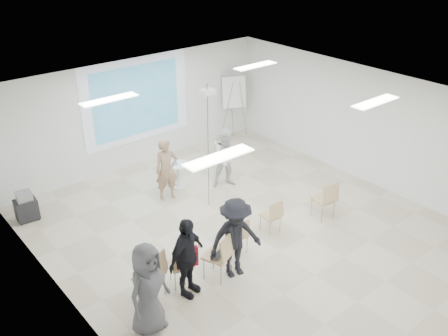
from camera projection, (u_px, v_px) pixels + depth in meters
floor at (247, 232)px, 11.13m from camera, size 8.00×9.00×0.10m
ceiling at (250, 100)px, 9.74m from camera, size 8.00×9.00×0.10m
wall_back at (136, 112)px, 13.57m from camera, size 8.00×0.10×3.00m
wall_left at (64, 242)px, 8.13m from camera, size 0.10×9.00×3.00m
wall_right at (366, 125)px, 12.74m from camera, size 0.10×9.00×3.00m
projection_halo at (137, 100)px, 13.37m from camera, size 3.20×0.01×2.30m
projection_image at (137, 101)px, 13.36m from camera, size 2.60×0.01×1.90m
pedestal_table at (179, 174)px, 12.74m from camera, size 0.70×0.70×0.68m
player_left at (166, 166)px, 12.02m from camera, size 0.74×0.59×1.77m
player_right at (227, 155)px, 12.61m from camera, size 1.05×0.98×1.74m
controller_left at (166, 150)px, 12.17m from camera, size 0.07×0.12×0.04m
controller_right at (215, 143)px, 12.54m from camera, size 0.08×0.12×0.04m
chair_far_left at (153, 273)px, 8.86m from camera, size 0.64×0.66×1.01m
chair_left_mid at (182, 263)px, 9.23m from camera, size 0.52×0.54×0.86m
chair_left_inner at (221, 253)px, 9.39m from camera, size 0.61×0.63×0.98m
chair_center at (239, 233)px, 10.17m from camera, size 0.43×0.46×0.80m
chair_right_inner at (273, 214)px, 10.82m from camera, size 0.40×0.42×0.81m
chair_right_far at (326, 197)px, 11.29m from camera, size 0.50×0.53×0.96m
red_jacket at (187, 258)px, 9.05m from camera, size 0.42×0.22×0.39m
laptop at (216, 254)px, 9.47m from camera, size 0.43×0.38×0.03m
audience_left at (186, 252)px, 8.86m from camera, size 1.21×0.94×1.83m
audience_mid at (235, 233)px, 9.34m from camera, size 1.34×0.93×1.89m
audience_outer at (147, 284)px, 8.05m from camera, size 1.07×0.86×1.89m
flipchart_easel at (234, 92)px, 15.20m from camera, size 0.81×0.65×2.02m
av_cart at (26, 207)px, 11.37m from camera, size 0.51×0.42×0.72m
ceiling_projector at (207, 98)px, 10.98m from camera, size 0.30×0.25×3.00m
fluor_panel_nw at (109, 99)px, 10.01m from camera, size 1.20×0.30×0.02m
fluor_panel_ne at (255, 66)px, 12.29m from camera, size 1.20×0.30×0.02m
fluor_panel_sw at (219, 157)px, 7.60m from camera, size 1.20×0.30×0.02m
fluor_panel_se at (375, 102)px, 9.88m from camera, size 1.20×0.30×0.02m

